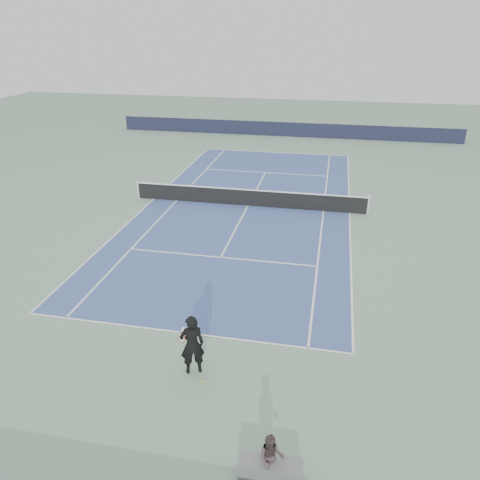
% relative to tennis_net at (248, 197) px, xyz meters
% --- Properties ---
extents(ground, '(80.00, 80.00, 0.00)m').
position_rel_tennis_net_xyz_m(ground, '(0.00, 0.00, -0.50)').
color(ground, gray).
extents(court_surface, '(10.97, 23.77, 0.01)m').
position_rel_tennis_net_xyz_m(court_surface, '(0.00, 0.00, -0.50)').
color(court_surface, '#3B518D').
rests_on(court_surface, ground).
extents(tennis_net, '(12.90, 0.10, 1.07)m').
position_rel_tennis_net_xyz_m(tennis_net, '(0.00, 0.00, 0.00)').
color(tennis_net, silver).
rests_on(tennis_net, ground).
extents(windscreen_far, '(30.00, 0.25, 1.20)m').
position_rel_tennis_net_xyz_m(windscreen_far, '(0.00, 17.88, 0.10)').
color(windscreen_far, black).
rests_on(windscreen_far, ground).
extents(tennis_player, '(0.88, 0.76, 1.90)m').
position_rel_tennis_net_xyz_m(tennis_player, '(0.93, -13.58, 0.44)').
color(tennis_player, black).
rests_on(tennis_player, ground).
extents(tennis_ball, '(0.07, 0.07, 0.07)m').
position_rel_tennis_net_xyz_m(tennis_ball, '(1.32, -14.00, -0.47)').
color(tennis_ball, '#CBD62B').
rests_on(tennis_ball, ground).
extents(spectator_bench, '(1.46, 0.69, 1.20)m').
position_rel_tennis_net_xyz_m(spectator_bench, '(3.60, -16.59, -0.08)').
color(spectator_bench, slate).
rests_on(spectator_bench, ground).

